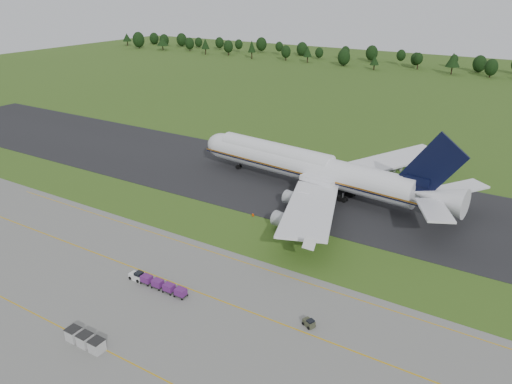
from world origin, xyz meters
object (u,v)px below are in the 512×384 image
Objects in this scene: utility_cart at (309,323)px; uld_row at (85,340)px; baggage_train at (156,283)px; edge_markers at (276,221)px; aircraft at (311,167)px.

uld_row reaches higher than utility_cart.
baggage_train is 32.34m from edge_markers.
edge_markers is at bearing 85.89° from uld_row.
aircraft is 54.23m from utility_cart.
baggage_train reaches higher than utility_cart.
utility_cart is 32.24m from uld_row.
edge_markers is (4.85, 31.97, -0.57)m from baggage_train.
baggage_train is (-2.84, -52.81, -4.88)m from aircraft.
baggage_train reaches higher than edge_markers.
baggage_train is at bearing 94.90° from uld_row.
utility_cart is at bearing -52.30° from edge_markers.
aircraft reaches higher than uld_row.
aircraft reaches higher than baggage_train.
edge_markers is (-21.46, 27.77, -0.27)m from utility_cart.
baggage_train is at bearing -170.93° from utility_cart.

